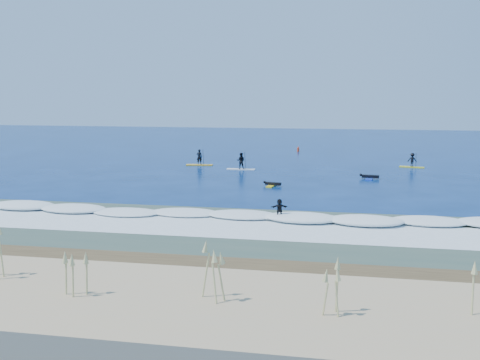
% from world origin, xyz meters
% --- Properties ---
extents(ground, '(160.00, 160.00, 0.00)m').
position_xyz_m(ground, '(0.00, 0.00, 0.00)').
color(ground, '#041D4B').
rests_on(ground, ground).
extents(dune, '(90.00, 7.00, 2.00)m').
position_xyz_m(dune, '(0.00, -27.00, 0.00)').
color(dune, tan).
rests_on(dune, ground).
extents(wet_sand_strip, '(90.00, 5.00, 0.08)m').
position_xyz_m(wet_sand_strip, '(0.00, -21.50, 0.00)').
color(wet_sand_strip, '#453620').
rests_on(wet_sand_strip, ground).
extents(shallow_water, '(90.00, 13.00, 0.01)m').
position_xyz_m(shallow_water, '(0.00, -14.00, 0.01)').
color(shallow_water, '#344738').
rests_on(shallow_water, ground).
extents(breaking_wave, '(40.00, 6.00, 0.30)m').
position_xyz_m(breaking_wave, '(0.00, -10.00, 0.00)').
color(breaking_wave, white).
rests_on(breaking_wave, ground).
extents(whitewater, '(34.00, 5.00, 0.02)m').
position_xyz_m(whitewater, '(0.00, -13.00, 0.00)').
color(whitewater, silver).
rests_on(whitewater, ground).
extents(dune_grass, '(40.00, 4.00, 1.70)m').
position_xyz_m(dune_grass, '(0.00, -27.00, 1.85)').
color(dune_grass, '#CDC47E').
rests_on(dune_grass, dune).
extents(sup_paddler_left, '(3.09, 1.07, 2.13)m').
position_xyz_m(sup_paddler_left, '(-8.32, 14.44, 0.66)').
color(sup_paddler_left, yellow).
rests_on(sup_paddler_left, ground).
extents(sup_paddler_center, '(3.06, 0.82, 2.14)m').
position_xyz_m(sup_paddler_center, '(-3.01, 11.74, 0.80)').
color(sup_paddler_center, white).
rests_on(sup_paddler_center, ground).
extents(sup_paddler_right, '(2.72, 1.23, 1.85)m').
position_xyz_m(sup_paddler_right, '(15.38, 16.91, 0.72)').
color(sup_paddler_right, yellow).
rests_on(sup_paddler_right, ground).
extents(prone_paddler_near, '(1.63, 2.11, 0.43)m').
position_xyz_m(prone_paddler_near, '(1.52, 2.27, 0.15)').
color(prone_paddler_near, yellow).
rests_on(prone_paddler_near, ground).
extents(prone_paddler_far, '(1.88, 2.41, 0.49)m').
position_xyz_m(prone_paddler_far, '(10.28, 7.97, 0.17)').
color(prone_paddler_far, blue).
rests_on(prone_paddler_far, ground).
extents(wave_surfer, '(1.85, 0.93, 1.29)m').
position_xyz_m(wave_surfer, '(3.55, -10.64, 0.75)').
color(wave_surfer, silver).
rests_on(wave_surfer, breaking_wave).
extents(marker_buoy, '(0.32, 0.32, 0.76)m').
position_xyz_m(marker_buoy, '(1.74, 30.99, 0.33)').
color(marker_buoy, '#F03D15').
rests_on(marker_buoy, ground).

